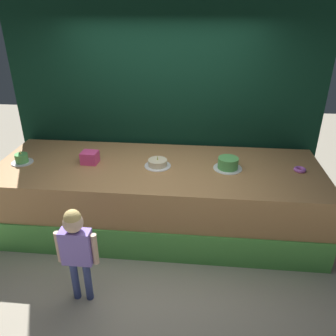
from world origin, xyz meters
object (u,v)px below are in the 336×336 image
(pink_box, at_px, (90,157))
(cake_right, at_px, (228,164))
(child_figure, at_px, (76,244))
(cake_left, at_px, (22,159))
(donut, at_px, (300,170))
(cake_center, at_px, (158,163))

(pink_box, relative_size, cake_right, 0.58)
(child_figure, bearing_deg, cake_left, 131.81)
(donut, height_order, cake_left, cake_left)
(cake_right, bearing_deg, cake_center, -178.94)
(cake_center, relative_size, cake_right, 0.94)
(pink_box, relative_size, cake_left, 0.75)
(pink_box, distance_m, cake_center, 0.84)
(cake_center, bearing_deg, pink_box, 179.36)
(child_figure, bearing_deg, donut, 30.09)
(child_figure, distance_m, donut, 2.62)
(cake_left, xyz_separation_m, cake_center, (1.67, 0.07, -0.01))
(donut, relative_size, cake_right, 0.41)
(child_figure, distance_m, cake_center, 1.43)
(donut, distance_m, cake_left, 3.34)
(pink_box, relative_size, donut, 1.39)
(cake_left, bearing_deg, donut, 1.71)
(cake_center, bearing_deg, donut, 1.11)
(child_figure, xyz_separation_m, donut, (2.26, 1.31, 0.22))
(donut, xyz_separation_m, cake_center, (-1.67, -0.03, 0.02))
(cake_center, xyz_separation_m, cake_right, (0.84, 0.02, 0.03))
(child_figure, distance_m, cake_right, 1.94)
(pink_box, bearing_deg, donut, 0.53)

